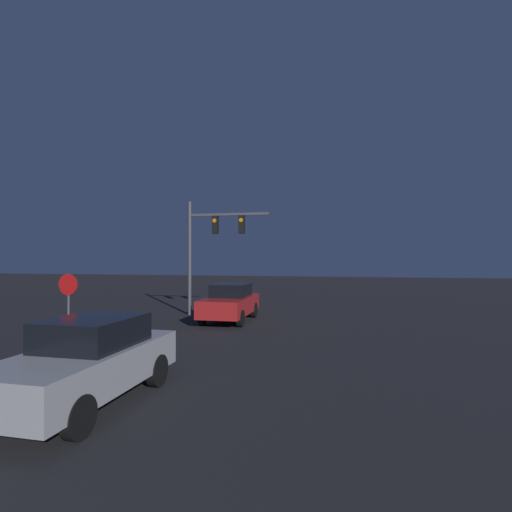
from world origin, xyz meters
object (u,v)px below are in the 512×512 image
at_px(car_far, 230,302).
at_px(stop_sign, 68,298).
at_px(traffic_signal_mast, 210,239).
at_px(car_near, 88,361).

bearing_deg(car_far, stop_sign, 63.19).
xyz_separation_m(traffic_signal_mast, stop_sign, (-1.87, -8.13, -2.16)).
height_order(traffic_signal_mast, stop_sign, traffic_signal_mast).
distance_m(car_far, stop_sign, 7.50).
bearing_deg(traffic_signal_mast, car_near, -82.91).
bearing_deg(car_near, traffic_signal_mast, -81.89).
xyz_separation_m(car_near, stop_sign, (-3.36, 3.84, 0.79)).
relative_size(car_near, traffic_signal_mast, 0.77).
height_order(car_near, car_far, same).
bearing_deg(traffic_signal_mast, stop_sign, -102.97).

